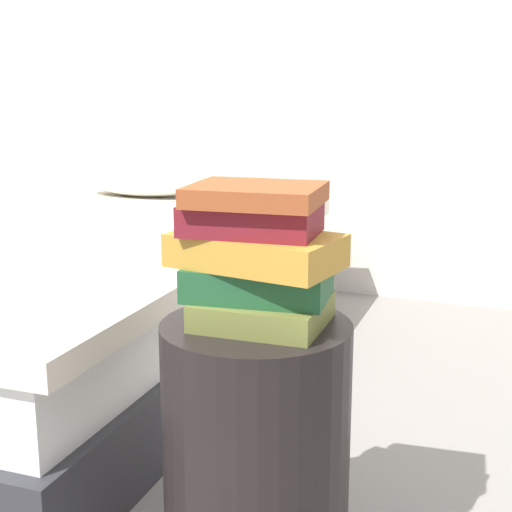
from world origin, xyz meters
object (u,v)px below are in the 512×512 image
object	(u,v)px
book_maroon	(252,219)
book_rust	(254,194)
book_olive	(263,311)
book_ochre	(254,250)
book_forest	(260,281)
side_table	(256,446)
bed	(35,296)

from	to	relation	value
book_maroon	book_rust	bearing A→B (deg)	-12.06
book_olive	book_maroon	world-z (taller)	book_maroon
book_ochre	book_forest	bearing A→B (deg)	56.92
side_table	book_maroon	distance (m)	0.45
bed	book_rust	bearing A→B (deg)	-35.79
book_ochre	book_maroon	distance (m)	0.06
book_maroon	book_rust	distance (m)	0.05
bed	book_ochre	size ratio (longest dim) A/B	6.86
bed	book_olive	xyz separation A→B (m)	(1.11, -0.74, 0.29)
book_olive	book_ochre	distance (m)	0.12
book_forest	book_ochre	bearing A→B (deg)	-138.97
book_forest	book_maroon	world-z (taller)	book_maroon
bed	book_ochre	xyz separation A→B (m)	(1.09, -0.74, 0.41)
book_forest	book_maroon	distance (m)	0.12
bed	book_forest	bearing A→B (deg)	-35.29
side_table	book_forest	world-z (taller)	book_forest
side_table	book_olive	bearing A→B (deg)	26.58
book_ochre	side_table	bearing A→B (deg)	-12.14
book_forest	side_table	bearing A→B (deg)	-115.37
side_table	book_ochre	distance (m)	0.39
bed	book_rust	distance (m)	1.41
book_ochre	book_rust	world-z (taller)	book_rust
book_olive	book_rust	world-z (taller)	book_rust
side_table	book_rust	xyz separation A→B (m)	(-0.00, 0.00, 0.49)
book_forest	book_maroon	bearing A→B (deg)	-155.51
bed	book_olive	size ratio (longest dim) A/B	8.88
side_table	book_rust	distance (m)	0.49
book_forest	book_maroon	size ratio (longest dim) A/B	1.09
bed	book_rust	world-z (taller)	book_rust
side_table	book_olive	xyz separation A→B (m)	(0.01, 0.01, 0.27)
side_table	book_rust	world-z (taller)	book_rust
book_olive	book_rust	size ratio (longest dim) A/B	0.99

